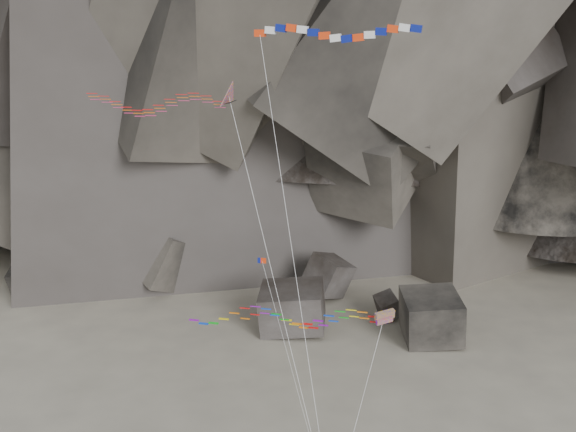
# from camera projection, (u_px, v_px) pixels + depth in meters

# --- Properties ---
(boulder_field) EXTENTS (54.08, 18.81, 9.17)m
(boulder_field) POSITION_uv_depth(u_px,v_px,m) (181.00, 279.00, 84.10)
(boulder_field) COLOR #47423F
(boulder_field) RESTS_ON ground
(delta_kite) EXTENTS (17.47, 8.13, 26.47)m
(delta_kite) POSITION_uv_depth(u_px,v_px,m) (151.00, 102.00, 47.13)
(delta_kite) COLOR red
(delta_kite) RESTS_ON ground
(banner_kite) EXTENTS (10.46, 7.83, 29.85)m
(banner_kite) POSITION_uv_depth(u_px,v_px,m) (335.00, 35.00, 44.41)
(banner_kite) COLOR red
(banner_kite) RESTS_ON ground
(parafoil_kite) EXTENTS (14.02, 4.82, 12.43)m
(parafoil_kite) POSITION_uv_depth(u_px,v_px,m) (278.00, 316.00, 46.92)
(parafoil_kite) COLOR #EBB30D
(parafoil_kite) RESTS_ON ground
(pennant_kite) EXTENTS (5.90, 8.19, 14.12)m
(pennant_kite) POSITION_uv_depth(u_px,v_px,m) (272.00, 299.00, 49.27)
(pennant_kite) COLOR red
(pennant_kite) RESTS_ON ground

